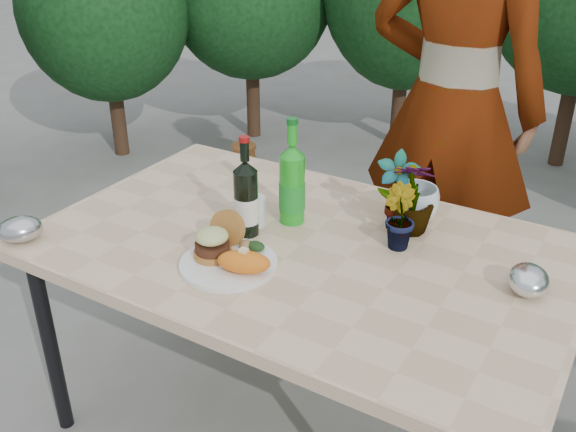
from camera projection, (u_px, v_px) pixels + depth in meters
The scene contains 18 objects.
ground at pixel (300, 426), 2.28m from camera, with size 80.00×80.00×0.00m, color #62625E.
patio_table at pixel (301, 260), 1.96m from camera, with size 1.60×1.00×0.75m.
shrub_hedge at pixel (511, 36), 2.95m from camera, with size 6.81×5.04×2.02m.
dinner_plate at pixel (229, 264), 1.82m from camera, with size 0.28×0.28×0.01m, color white.
burger_stack at pixel (216, 240), 1.84m from camera, with size 0.11×0.16×0.11m.
sweet_potato at pixel (244, 262), 1.76m from camera, with size 0.15×0.08×0.06m, color orange.
grilled_veg at pixel (252, 245), 1.87m from camera, with size 0.08×0.05×0.03m.
wine_bottle at pixel (246, 199), 1.94m from camera, with size 0.08×0.08×0.32m.
sparkling_water at pixel (292, 185), 2.01m from camera, with size 0.08×0.08×0.35m.
plastic_cup at pixel (254, 211), 2.03m from camera, with size 0.07×0.07×0.10m, color silver.
seedling_left at pixel (397, 192), 1.97m from camera, with size 0.13×0.09×0.25m, color #2D5C1F.
seedling_mid at pixel (398, 217), 1.88m from camera, with size 0.11×0.09×0.20m, color #275A1F.
seedling_right at pixel (413, 197), 1.96m from camera, with size 0.13×0.13×0.23m, color #2A551D.
blue_bowl at pixel (414, 205), 2.04m from camera, with size 0.15×0.15×0.12m, color silver.
foil_packet_left at pixel (20, 229), 1.94m from camera, with size 0.13×0.11×0.08m, color #AEB1B4.
foil_packet_right at pixel (528, 280), 1.69m from camera, with size 0.13×0.11×0.08m, color silver.
person at pixel (452, 107), 2.44m from camera, with size 0.70×0.46×1.92m, color #98664C.
terracotta_pot at pixel (244, 154), 4.39m from camera, with size 0.17×0.17×0.14m.
Camera 1 is at (0.83, -1.46, 1.72)m, focal length 40.00 mm.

